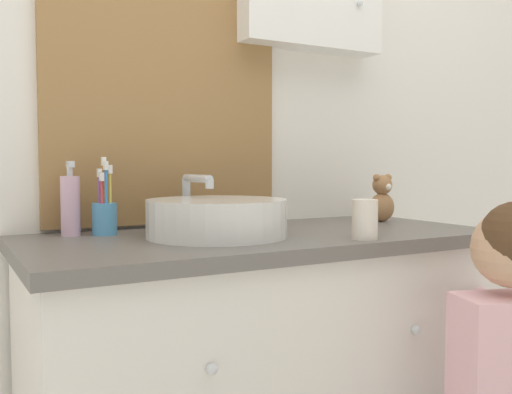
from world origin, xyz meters
TOP-DOWN VIEW (x-y plane):
  - wall_back at (0.01, 0.62)m, footprint 3.20×0.18m
  - vanity_counter at (0.00, 0.32)m, footprint 1.23×0.57m
  - sink_basin at (-0.14, 0.32)m, footprint 0.35×0.41m
  - toothbrush_holder at (-0.37, 0.49)m, footprint 0.06×0.06m
  - soap_dispenser at (-0.45, 0.51)m, footprint 0.05×0.05m
  - child_figure at (0.36, -0.16)m, footprint 0.34×0.41m
  - teddy_bear at (0.48, 0.40)m, footprint 0.08×0.07m
  - drinking_cup at (0.16, 0.10)m, footprint 0.06×0.06m

SIDE VIEW (x-z plane):
  - vanity_counter at x=0.00m, z-range 0.00..0.81m
  - child_figure at x=0.36m, z-range 0.07..0.98m
  - drinking_cup at x=0.16m, z-range 0.80..0.90m
  - sink_basin at x=-0.14m, z-range 0.78..0.93m
  - toothbrush_holder at x=-0.37m, z-range 0.76..0.96m
  - teddy_bear at x=0.48m, z-range 0.80..0.95m
  - soap_dispenser at x=-0.45m, z-range 0.79..0.98m
  - wall_back at x=0.01m, z-range 0.03..2.53m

